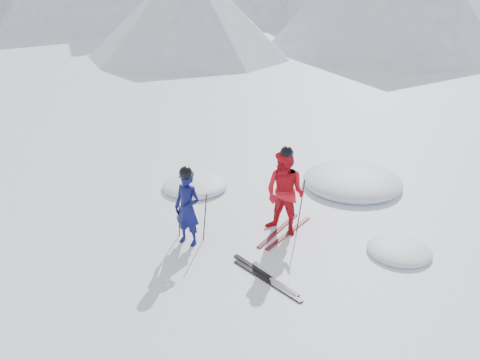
% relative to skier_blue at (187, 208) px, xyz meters
% --- Properties ---
extents(ground, '(160.00, 160.00, 0.00)m').
position_rel_skier_blue_xyz_m(ground, '(2.69, 0.58, -0.79)').
color(ground, white).
rests_on(ground, ground).
extents(skier_blue, '(0.60, 0.42, 1.57)m').
position_rel_skier_blue_xyz_m(skier_blue, '(0.00, 0.00, 0.00)').
color(skier_blue, '#0D1153').
rests_on(skier_blue, ground).
extents(skier_red, '(0.97, 0.80, 1.82)m').
position_rel_skier_blue_xyz_m(skier_red, '(1.57, 1.27, 0.12)').
color(skier_red, red).
rests_on(skier_red, ground).
extents(pole_blue_left, '(0.11, 0.08, 1.05)m').
position_rel_skier_blue_xyz_m(pole_blue_left, '(-0.30, 0.15, -0.26)').
color(pole_blue_left, black).
rests_on(pole_blue_left, ground).
extents(pole_blue_right, '(0.11, 0.07, 1.05)m').
position_rel_skier_blue_xyz_m(pole_blue_right, '(0.25, 0.25, -0.26)').
color(pole_blue_right, black).
rests_on(pole_blue_right, ground).
extents(pole_red_left, '(0.12, 0.10, 1.21)m').
position_rel_skier_blue_xyz_m(pole_red_left, '(1.27, 1.52, -0.18)').
color(pole_red_left, black).
rests_on(pole_red_left, ground).
extents(pole_red_right, '(0.12, 0.09, 1.21)m').
position_rel_skier_blue_xyz_m(pole_red_right, '(1.87, 1.42, -0.18)').
color(pole_red_right, black).
rests_on(pole_red_right, ground).
extents(ski_worn_left, '(0.26, 1.70, 0.03)m').
position_rel_skier_blue_xyz_m(ski_worn_left, '(1.45, 1.27, -0.77)').
color(ski_worn_left, black).
rests_on(ski_worn_left, ground).
extents(ski_worn_right, '(0.37, 1.69, 0.03)m').
position_rel_skier_blue_xyz_m(ski_worn_right, '(1.69, 1.27, -0.77)').
color(ski_worn_right, black).
rests_on(ski_worn_right, ground).
extents(ski_loose_a, '(1.59, 0.78, 0.03)m').
position_rel_skier_blue_xyz_m(ski_loose_a, '(1.86, -0.38, -0.77)').
color(ski_loose_a, black).
rests_on(ski_loose_a, ground).
extents(ski_loose_b, '(1.61, 0.73, 0.03)m').
position_rel_skier_blue_xyz_m(ski_loose_b, '(1.96, -0.53, -0.77)').
color(ski_loose_b, black).
rests_on(ski_loose_b, ground).
extents(snow_lumps, '(9.21, 6.88, 0.55)m').
position_rel_skier_blue_xyz_m(snow_lumps, '(2.10, 3.29, -0.79)').
color(snow_lumps, white).
rests_on(snow_lumps, ground).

